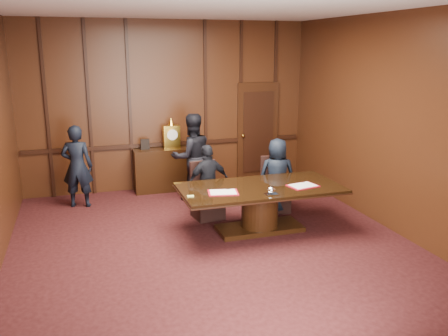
% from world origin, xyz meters
% --- Properties ---
extents(room, '(7.00, 7.04, 3.50)m').
position_xyz_m(room, '(0.07, 0.14, 1.72)').
color(room, black).
rests_on(room, ground).
extents(sideboard, '(1.60, 0.45, 1.54)m').
position_xyz_m(sideboard, '(0.00, 3.26, 0.49)').
color(sideboard, black).
rests_on(sideboard, ground).
extents(conference_table, '(2.62, 1.32, 0.76)m').
position_xyz_m(conference_table, '(0.90, 0.52, 0.51)').
color(conference_table, black).
rests_on(conference_table, ground).
extents(folder_left, '(0.51, 0.41, 0.02)m').
position_xyz_m(folder_left, '(0.22, 0.36, 0.77)').
color(folder_left, '#B31021').
rests_on(folder_left, conference_table).
extents(folder_right, '(0.52, 0.42, 0.02)m').
position_xyz_m(folder_right, '(1.57, 0.32, 0.77)').
color(folder_right, '#B31021').
rests_on(folder_right, conference_table).
extents(inkstand, '(0.20, 0.14, 0.12)m').
position_xyz_m(inkstand, '(0.90, 0.07, 0.81)').
color(inkstand, white).
rests_on(inkstand, conference_table).
extents(notepad, '(0.11, 0.09, 0.01)m').
position_xyz_m(notepad, '(-0.30, 0.33, 0.77)').
color(notepad, '#DCDD6C').
rests_on(notepad, conference_table).
extents(chair_left, '(0.54, 0.54, 0.99)m').
position_xyz_m(chair_left, '(0.25, 1.39, 0.29)').
color(chair_left, black).
rests_on(chair_left, ground).
extents(chair_right, '(0.55, 0.55, 0.99)m').
position_xyz_m(chair_right, '(1.55, 1.39, 0.29)').
color(chair_right, black).
rests_on(chair_right, ground).
extents(signatory_left, '(0.83, 0.46, 1.33)m').
position_xyz_m(signatory_left, '(0.25, 1.32, 0.67)').
color(signatory_left, black).
rests_on(signatory_left, ground).
extents(signatory_right, '(0.75, 0.58, 1.37)m').
position_xyz_m(signatory_right, '(1.55, 1.32, 0.68)').
color(signatory_right, black).
rests_on(signatory_right, ground).
extents(witness_left, '(0.64, 0.50, 1.57)m').
position_xyz_m(witness_left, '(-1.91, 2.70, 0.78)').
color(witness_left, black).
rests_on(witness_left, ground).
extents(witness_right, '(0.90, 0.74, 1.72)m').
position_xyz_m(witness_right, '(0.25, 2.49, 0.86)').
color(witness_right, black).
rests_on(witness_right, ground).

